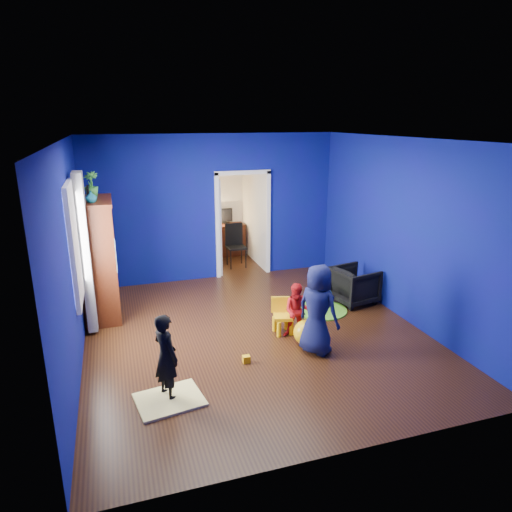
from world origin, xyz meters
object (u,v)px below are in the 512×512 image
object	(u,v)px
toddler_red	(297,311)
tv_armoire	(98,259)
folding_chair	(236,247)
armchair	(354,285)
child_navy	(318,310)
child_black	(166,357)
hopper_ball	(306,333)
kid_chair	(283,318)
crt_tv	(101,257)
vase	(91,197)
study_desk	(226,240)
play_mat	(321,310)

from	to	relation	value
toddler_red	tv_armoire	size ratio (longest dim) A/B	0.43
toddler_red	folding_chair	size ratio (longest dim) A/B	0.93
folding_chair	armchair	bearing A→B (deg)	-61.11
child_navy	child_black	bearing A→B (deg)	69.96
hopper_ball	folding_chair	distance (m)	3.85
folding_chair	hopper_ball	bearing A→B (deg)	-89.98
child_navy	kid_chair	world-z (taller)	child_navy
child_navy	crt_tv	bearing A→B (deg)	19.47
toddler_red	folding_chair	distance (m)	3.59
kid_chair	vase	bearing A→B (deg)	169.95
hopper_ball	study_desk	distance (m)	4.81
child_navy	tv_armoire	world-z (taller)	tv_armoire
armchair	tv_armoire	bearing A→B (deg)	67.82
crt_tv	study_desk	world-z (taller)	crt_tv
child_black	folding_chair	world-z (taller)	child_black
hopper_ball	child_black	bearing A→B (deg)	-161.26
child_black	crt_tv	bearing A→B (deg)	-11.96
armchair	toddler_red	xyz separation A→B (m)	(-1.49, -0.96, 0.10)
play_mat	folding_chair	size ratio (longest dim) A/B	0.97
crt_tv	kid_chair	size ratio (longest dim) A/B	1.40
armchair	child_black	xyz separation A→B (m)	(-3.54, -1.91, 0.20)
child_black	crt_tv	world-z (taller)	crt_tv
crt_tv	child_navy	bearing A→B (deg)	-38.39
kid_chair	armchair	bearing A→B (deg)	40.08
child_black	tv_armoire	xyz separation A→B (m)	(-0.73, 2.70, 0.45)
child_navy	kid_chair	size ratio (longest dim) A/B	2.58
vase	armchair	bearing A→B (deg)	-6.51
play_mat	hopper_ball	bearing A→B (deg)	-125.35
hopper_ball	play_mat	bearing A→B (deg)	54.65
child_navy	hopper_ball	xyz separation A→B (m)	(-0.05, 0.25, -0.46)
kid_chair	toddler_red	bearing A→B (deg)	-37.83
child_black	vase	world-z (taller)	vase
play_mat	study_desk	xyz separation A→B (m)	(-0.74, 3.76, 0.36)
hopper_ball	study_desk	xyz separation A→B (m)	(-0.00, 4.80, 0.19)
tv_armoire	study_desk	size ratio (longest dim) A/B	2.23
child_black	folding_chair	size ratio (longest dim) A/B	1.15
tv_armoire	folding_chair	size ratio (longest dim) A/B	2.13
kid_chair	study_desk	xyz separation A→B (m)	(0.19, 4.35, 0.12)
child_black	child_navy	world-z (taller)	child_navy
toddler_red	tv_armoire	xyz separation A→B (m)	(-2.78, 1.75, 0.55)
crt_tv	hopper_ball	distance (m)	3.52
hopper_ball	play_mat	xyz separation A→B (m)	(0.74, 1.04, -0.17)
armchair	crt_tv	size ratio (longest dim) A/B	1.03
folding_chair	crt_tv	bearing A→B (deg)	-146.38
toddler_red	vase	size ratio (longest dim) A/B	4.83
child_black	play_mat	distance (m)	3.37
armchair	hopper_ball	size ratio (longest dim) A/B	1.94
study_desk	child_navy	bearing A→B (deg)	-89.42
toddler_red	kid_chair	size ratio (longest dim) A/B	1.70
armchair	tv_armoire	size ratio (longest dim) A/B	0.37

